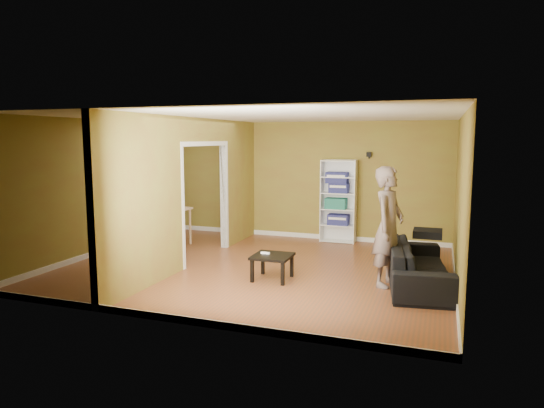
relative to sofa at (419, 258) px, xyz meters
The scene contains 16 objects.
room_shell 2.84m from the sofa, behind, with size 6.50×6.50×6.50m.
partition 4.00m from the sofa, behind, with size 0.22×5.50×2.60m, color olive, non-canonical shape.
wall_speaker 3.42m from the sofa, 112.90° to the left, with size 0.10×0.10×0.10m, color black.
sofa is the anchor object (origin of this frame).
person 0.81m from the sofa, 159.33° to the right, with size 0.61×0.78×2.14m, color slate.
bookshelf 3.33m from the sofa, 123.30° to the left, with size 0.75×0.33×1.78m.
paper_box_navy_a 3.25m from the sofa, 123.63° to the left, with size 0.44×0.29×0.23m, color navy.
paper_box_teal 3.31m from the sofa, 124.51° to the left, with size 0.45×0.29×0.23m, color #217377.
paper_box_navy_b 3.34m from the sofa, 123.65° to the left, with size 0.41×0.27×0.21m, color navy.
paper_box_navy_c 3.43m from the sofa, 124.29° to the left, with size 0.46×0.30×0.23m, color navy.
coffee_table 2.26m from the sofa, 168.23° to the right, with size 0.60×0.60×0.40m.
game_controller 2.38m from the sofa, 169.78° to the right, with size 0.14×0.04×0.03m, color white.
dining_table 5.48m from the sofa, 167.91° to the left, with size 1.27×0.85×0.79m.
chair_left 6.25m from the sofa, 169.88° to the left, with size 0.41×0.41×0.89m, color #DABB80, non-canonical shape.
chair_near 5.39m from the sofa, behind, with size 0.43×0.43×0.93m, color tan, non-canonical shape.
chair_far 5.57m from the sofa, 162.37° to the left, with size 0.43×0.43×0.95m, color #D9B38A, non-canonical shape.
Camera 1 is at (2.98, -7.69, 2.23)m, focal length 32.00 mm.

